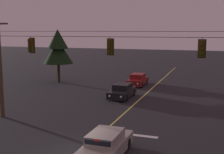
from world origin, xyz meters
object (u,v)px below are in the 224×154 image
Objects in this scene: traffic_light_leftmost at (31,45)px; traffic_light_left_inner at (110,47)px; car_waiting_near_lane at (106,145)px; car_oncoming_lead at (122,91)px; tree_verge_far at (58,48)px; car_oncoming_trailing at (138,80)px; traffic_light_centre at (202,49)px.

traffic_light_leftmost is 1.00× the size of traffic_light_left_inner.
car_waiting_near_lane is 14.18m from car_oncoming_lead.
traffic_light_left_inner is at bearing -50.83° from tree_verge_far.
traffic_light_left_inner is 17.55m from car_oncoming_trailing.
traffic_light_leftmost is 0.28× the size of car_oncoming_lead.
tree_verge_far is (-10.35, 5.76, 3.76)m from car_oncoming_lead.
car_waiting_near_lane is at bearing -76.26° from car_oncoming_lead.
car_waiting_near_lane is at bearing -54.92° from tree_verge_far.
traffic_light_left_inner reaches higher than car_waiting_near_lane.
traffic_light_left_inner is 1.00× the size of traffic_light_centre.
car_waiting_near_lane is 0.98× the size of car_oncoming_trailing.
tree_verge_far reaches higher than traffic_light_left_inner.
traffic_light_centre is at bearing 0.00° from traffic_light_leftmost.
traffic_light_leftmost is at bearing -112.61° from car_oncoming_lead.
car_oncoming_lead is at bearing 102.27° from traffic_light_left_inner.
traffic_light_leftmost and traffic_light_left_inner have the same top height.
traffic_light_leftmost is 11.76m from traffic_light_centre.
car_oncoming_trailing is at bearing 92.02° from car_oncoming_lead.
car_waiting_near_lane is at bearing -30.41° from traffic_light_leftmost.
traffic_light_left_inner is at bearing 106.91° from car_waiting_near_lane.
traffic_light_leftmost is 1.00× the size of traffic_light_centre.
car_oncoming_lead is (-2.06, 9.48, -4.92)m from traffic_light_left_inner.
car_waiting_near_lane is 0.98× the size of car_oncoming_lead.
car_oncoming_trailing is (-0.25, 7.21, 0.00)m from car_oncoming_lead.
tree_verge_far is (-12.42, 15.24, -1.16)m from traffic_light_left_inner.
traffic_light_left_inner is 0.28× the size of car_oncoming_lead.
traffic_light_left_inner is at bearing -77.73° from car_oncoming_lead.
traffic_light_leftmost is 17.78m from car_oncoming_trailing.
traffic_light_leftmost is 0.18× the size of tree_verge_far.
traffic_light_left_inner is 10.88m from car_oncoming_lead.
traffic_light_left_inner is at bearing 0.00° from traffic_light_leftmost.
traffic_light_left_inner is at bearing -82.10° from car_oncoming_trailing.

